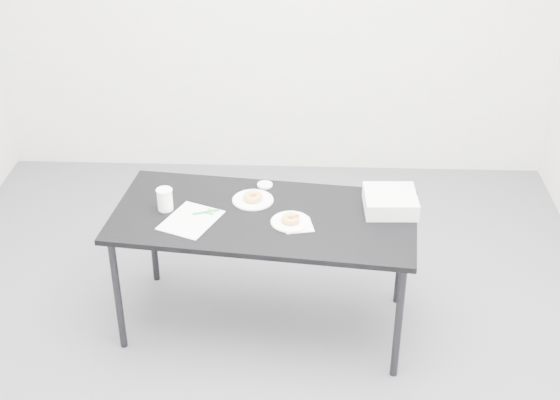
{
  "coord_description": "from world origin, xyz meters",
  "views": [
    {
      "loc": [
        0.25,
        -3.28,
        2.82
      ],
      "look_at": [
        0.12,
        0.02,
        0.87
      ],
      "focal_mm": 50.0,
      "sensor_mm": 36.0,
      "label": 1
    }
  ],
  "objects_px": {
    "table": "(264,223)",
    "plate_far": "(253,200)",
    "plate_near": "(291,222)",
    "bakery_box": "(390,201)",
    "scorecard": "(191,220)",
    "pen": "(206,212)",
    "donut_far": "(253,197)",
    "coffee_cup": "(165,199)",
    "donut_near": "(291,219)"
  },
  "relations": [
    {
      "from": "table",
      "to": "plate_far",
      "type": "distance_m",
      "value": 0.17
    },
    {
      "from": "pen",
      "to": "plate_near",
      "type": "height_order",
      "value": "pen"
    },
    {
      "from": "scorecard",
      "to": "bakery_box",
      "type": "height_order",
      "value": "bakery_box"
    },
    {
      "from": "scorecard",
      "to": "donut_far",
      "type": "height_order",
      "value": "donut_far"
    },
    {
      "from": "plate_near",
      "to": "bakery_box",
      "type": "bearing_deg",
      "value": 17.18
    },
    {
      "from": "scorecard",
      "to": "donut_near",
      "type": "xyz_separation_m",
      "value": [
        0.51,
        -0.0,
        0.02
      ]
    },
    {
      "from": "scorecard",
      "to": "coffee_cup",
      "type": "relative_size",
      "value": 2.53
    },
    {
      "from": "table",
      "to": "bakery_box",
      "type": "bearing_deg",
      "value": 13.91
    },
    {
      "from": "plate_far",
      "to": "scorecard",
      "type": "bearing_deg",
      "value": -145.13
    },
    {
      "from": "table",
      "to": "plate_near",
      "type": "height_order",
      "value": "plate_near"
    },
    {
      "from": "table",
      "to": "donut_near",
      "type": "relative_size",
      "value": 17.08
    },
    {
      "from": "scorecard",
      "to": "plate_near",
      "type": "relative_size",
      "value": 1.48
    },
    {
      "from": "bakery_box",
      "to": "table",
      "type": "bearing_deg",
      "value": -174.65
    },
    {
      "from": "scorecard",
      "to": "donut_far",
      "type": "distance_m",
      "value": 0.37
    },
    {
      "from": "pen",
      "to": "plate_far",
      "type": "xyz_separation_m",
      "value": [
        0.23,
        0.14,
        -0.0
      ]
    },
    {
      "from": "coffee_cup",
      "to": "donut_far",
      "type": "bearing_deg",
      "value": 13.58
    },
    {
      "from": "table",
      "to": "plate_near",
      "type": "distance_m",
      "value": 0.17
    },
    {
      "from": "scorecard",
      "to": "pen",
      "type": "xyz_separation_m",
      "value": [
        0.07,
        0.07,
        0.01
      ]
    },
    {
      "from": "bakery_box",
      "to": "scorecard",
      "type": "bearing_deg",
      "value": -173.48
    },
    {
      "from": "donut_near",
      "to": "donut_far",
      "type": "xyz_separation_m",
      "value": [
        -0.21,
        0.21,
        -0.0
      ]
    },
    {
      "from": "pen",
      "to": "donut_far",
      "type": "bearing_deg",
      "value": 10.8
    },
    {
      "from": "table",
      "to": "pen",
      "type": "bearing_deg",
      "value": -174.12
    },
    {
      "from": "scorecard",
      "to": "plate_far",
      "type": "height_order",
      "value": "plate_far"
    },
    {
      "from": "plate_near",
      "to": "bakery_box",
      "type": "height_order",
      "value": "bakery_box"
    },
    {
      "from": "table",
      "to": "coffee_cup",
      "type": "bearing_deg",
      "value": -177.16
    },
    {
      "from": "table",
      "to": "donut_near",
      "type": "distance_m",
      "value": 0.18
    },
    {
      "from": "table",
      "to": "scorecard",
      "type": "xyz_separation_m",
      "value": [
        -0.37,
        -0.07,
        0.06
      ]
    },
    {
      "from": "coffee_cup",
      "to": "bakery_box",
      "type": "relative_size",
      "value": 0.45
    },
    {
      "from": "table",
      "to": "plate_near",
      "type": "xyz_separation_m",
      "value": [
        0.14,
        -0.07,
        0.06
      ]
    },
    {
      "from": "scorecard",
      "to": "plate_near",
      "type": "height_order",
      "value": "plate_near"
    },
    {
      "from": "plate_near",
      "to": "coffee_cup",
      "type": "xyz_separation_m",
      "value": [
        -0.66,
        0.11,
        0.05
      ]
    },
    {
      "from": "scorecard",
      "to": "donut_far",
      "type": "relative_size",
      "value": 2.94
    },
    {
      "from": "scorecard",
      "to": "table",
      "type": "bearing_deg",
      "value": 33.92
    },
    {
      "from": "scorecard",
      "to": "plate_far",
      "type": "relative_size",
      "value": 1.38
    },
    {
      "from": "table",
      "to": "donut_near",
      "type": "bearing_deg",
      "value": -21.2
    },
    {
      "from": "table",
      "to": "scorecard",
      "type": "distance_m",
      "value": 0.38
    },
    {
      "from": "plate_far",
      "to": "donut_far",
      "type": "height_order",
      "value": "donut_far"
    },
    {
      "from": "table",
      "to": "pen",
      "type": "xyz_separation_m",
      "value": [
        -0.3,
        0.0,
        0.06
      ]
    },
    {
      "from": "pen",
      "to": "coffee_cup",
      "type": "distance_m",
      "value": 0.22
    },
    {
      "from": "pen",
      "to": "scorecard",
      "type": "bearing_deg",
      "value": -153.06
    },
    {
      "from": "table",
      "to": "coffee_cup",
      "type": "relative_size",
      "value": 13.71
    },
    {
      "from": "plate_near",
      "to": "bakery_box",
      "type": "distance_m",
      "value": 0.54
    },
    {
      "from": "donut_near",
      "to": "coffee_cup",
      "type": "bearing_deg",
      "value": 170.85
    },
    {
      "from": "plate_near",
      "to": "bakery_box",
      "type": "relative_size",
      "value": 0.76
    },
    {
      "from": "table",
      "to": "bakery_box",
      "type": "xyz_separation_m",
      "value": [
        0.65,
        0.09,
        0.1
      ]
    },
    {
      "from": "donut_near",
      "to": "plate_far",
      "type": "xyz_separation_m",
      "value": [
        -0.21,
        0.21,
        -0.02
      ]
    },
    {
      "from": "donut_far",
      "to": "bakery_box",
      "type": "xyz_separation_m",
      "value": [
        0.72,
        -0.06,
        0.02
      ]
    },
    {
      "from": "donut_far",
      "to": "plate_far",
      "type": "bearing_deg",
      "value": 0.0
    },
    {
      "from": "scorecard",
      "to": "pen",
      "type": "height_order",
      "value": "pen"
    },
    {
      "from": "plate_far",
      "to": "donut_far",
      "type": "distance_m",
      "value": 0.02
    }
  ]
}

